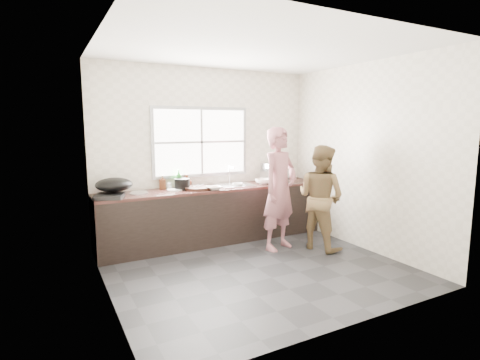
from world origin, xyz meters
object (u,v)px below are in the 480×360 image
cutting_board (198,188)px  bottle_brown_tall (163,183)px  dish_rack (275,172)px  bottle_brown_short (187,181)px  black_pot (182,184)px  pot_lid_left (139,193)px  bowl_mince (214,188)px  bowl_crabs (263,182)px  glass_jar (169,186)px  plate_food (175,190)px  pot_lid_right (139,192)px  woman (280,193)px  burner (109,196)px  wok (114,185)px  person_side (320,197)px  bottle_green (179,179)px  bowl_held (238,184)px

cutting_board → bottle_brown_tall: bottle_brown_tall is taller
dish_rack → bottle_brown_short: bearing=161.2°
black_pot → pot_lid_left: (-0.65, -0.04, -0.08)m
bowl_mince → bowl_crabs: bearing=8.9°
glass_jar → dish_rack: 1.85m
plate_food → bowl_mince: bearing=-23.2°
glass_jar → pot_lid_right: 0.47m
bowl_mince → pot_lid_right: 1.08m
woman → bowl_crabs: woman is taller
bottle_brown_tall → dish_rack: size_ratio=0.47×
bowl_mince → burner: size_ratio=0.63×
bottle_brown_tall → dish_rack: bearing=-4.0°
cutting_board → pot_lid_left: size_ratio=1.56×
dish_rack → wok: bearing=168.3°
person_side → pot_lid_right: (-2.37, 1.15, 0.10)m
burner → glass_jar: bearing=18.7°
bottle_green → pot_lid_right: 0.64m
bowl_crabs → glass_jar: bearing=171.4°
person_side → bottle_green: (-1.75, 1.22, 0.24)m
bottle_green → dish_rack: size_ratio=0.69×
bowl_mince → burner: 1.49m
woman → glass_jar: woman is taller
cutting_board → black_pot: bearing=151.5°
bowl_crabs → woman: bearing=-101.9°
person_side → woman: bearing=46.4°
wok → bottle_brown_short: bearing=11.5°
plate_food → pot_lid_left: (-0.53, -0.01, -0.00)m
dish_rack → pot_lid_right: size_ratio=1.84×
bottle_brown_short → cutting_board: bearing=-78.0°
black_pot → bottle_brown_short: 0.23m
wok → pot_lid_right: 0.40m
wok → dish_rack: bearing=2.1°
dish_rack → bottle_green: bearing=163.3°
bottle_brown_tall → glass_jar: bottle_brown_tall is taller
woman → plate_food: (-1.33, 0.78, 0.03)m
person_side → plate_food: bearing=44.1°
black_pot → glass_jar: bearing=143.9°
bowl_crabs → wok: 2.34m
black_pot → pot_lid_left: black_pot is taller
bowl_crabs → black_pot: bearing=175.4°
bottle_brown_tall → glass_jar: size_ratio=2.05×
bowl_held → pot_lid_left: bearing=176.7°
cutting_board → bottle_brown_short: bottle_brown_short is taller
wok → plate_food: bearing=1.3°
person_side → bowl_held: 1.30m
cutting_board → bowl_mince: bowl_mince is taller
plate_food → dish_rack: 1.82m
cutting_board → dish_rack: (1.48, 0.16, 0.14)m
bottle_green → burner: (-1.07, -0.33, -0.12)m
bowl_crabs → bowl_held: (-0.49, -0.02, -0.00)m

